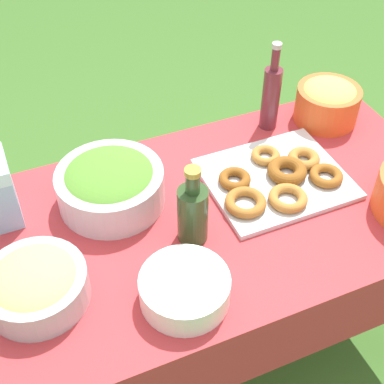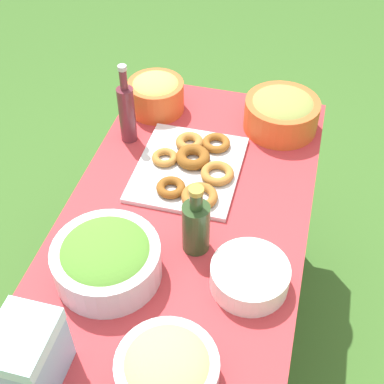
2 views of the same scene
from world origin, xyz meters
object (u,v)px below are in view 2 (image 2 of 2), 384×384
Objects in this scene: salad_bowl at (107,259)px; olive_bowl at (282,112)px; donut_platter at (192,167)px; fruit_bowl at (156,93)px; pasta_bowl at (167,369)px; plate_stack at (250,276)px; cooler_box at (28,356)px; wine_bottle at (127,112)px; olive_oil_bottle at (196,225)px.

salad_bowl is 0.84m from olive_bowl.
fruit_bowl is at bearing -144.66° from donut_platter.
pasta_bowl reaches higher than donut_platter.
salad_bowl reaches higher than plate_stack.
pasta_bowl is 0.72m from donut_platter.
salad_bowl is 0.33m from cooler_box.
cooler_box reaches higher than salad_bowl.
pasta_bowl is (0.25, 0.24, -0.01)m from salad_bowl.
wine_bottle is (-0.81, -0.38, 0.06)m from pasta_bowl.
salad_bowl reaches higher than donut_platter.
olive_bowl is at bearing 165.49° from olive_oil_bottle.
fruit_bowl is at bearing -153.27° from olive_oil_bottle.
pasta_bowl is 0.34m from plate_stack.
salad_bowl is at bearing 13.70° from wine_bottle.
cooler_box is at bearing -10.33° from salad_bowl.
plate_stack is 0.58m from cooler_box.
donut_platter is (-0.70, -0.12, -0.03)m from pasta_bowl.
pasta_bowl reaches higher than plate_stack.
pasta_bowl is 1.01m from olive_bowl.
donut_platter is 0.29m from wine_bottle.
olive_oil_bottle is 0.79× the size of wine_bottle.
salad_bowl is at bearing -80.90° from plate_stack.
wine_bottle is (-0.56, -0.14, 0.05)m from salad_bowl.
wine_bottle reaches higher than olive_bowl.
donut_platter is (-0.45, 0.12, -0.05)m from salad_bowl.
pasta_bowl is 1.24× the size of cooler_box.
plate_stack is 0.72× the size of wine_bottle.
donut_platter is at bearing -163.32° from olive_oil_bottle.
pasta_bowl is 0.31m from cooler_box.
olive_oil_bottle reaches higher than pasta_bowl.
pasta_bowl is 1.14× the size of plate_stack.
olive_oil_bottle reaches higher than fruit_bowl.
wine_bottle is 0.89m from cooler_box.
pasta_bowl is at bearing 10.06° from donut_platter.
olive_oil_bottle is 0.54m from wine_bottle.
plate_stack is at bearing 131.24° from cooler_box.
pasta_bowl is 0.90m from wine_bottle.
olive_oil_bottle is at bearing 16.68° from donut_platter.
salad_bowl is 1.51× the size of cooler_box.
olive_bowl is (-0.19, 0.50, -0.05)m from wine_bottle.
donut_platter is at bearing 167.31° from cooler_box.
donut_platter is 0.80m from cooler_box.
pasta_bowl is 1.06m from fruit_bowl.
olive_bowl is (-0.01, 0.46, -0.00)m from fruit_bowl.
salad_bowl is 1.38× the size of plate_stack.
donut_platter is at bearing 66.58° from wine_bottle.
fruit_bowl reaches higher than donut_platter.
salad_bowl is 0.38m from plate_stack.
wine_bottle is 0.20m from fruit_bowl.
donut_platter is 1.50× the size of olive_bowl.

